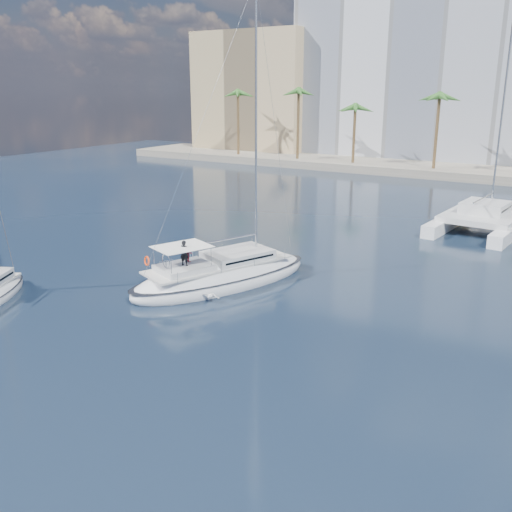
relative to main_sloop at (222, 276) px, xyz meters
The scene contains 9 objects.
ground 5.56m from the main_sloop, 33.46° to the right, with size 160.00×160.00×0.00m, color black.
quay 58.13m from the main_sloop, 85.44° to the left, with size 120.00×14.00×1.20m, color gray.
building_modern 71.61m from the main_sloop, 96.02° to the left, with size 42.00×16.00×28.00m, color silver.
building_tan_left 76.52m from the main_sloop, 119.55° to the left, with size 22.00×14.00×22.00m, color tan.
palm_left 62.19m from the main_sloop, 118.57° to the left, with size 3.60×3.60×12.30m.
palm_centre 55.01m from the main_sloop, 85.11° to the left, with size 3.60×3.60×12.30m.
main_sloop is the anchor object (origin of this frame).
catamaran 27.19m from the main_sloop, 65.20° to the left, with size 7.72×13.80×19.22m.
seagull 3.40m from the main_sloop, 65.94° to the right, with size 1.23×0.53×0.23m.
Camera 1 is at (15.82, -25.68, 12.40)m, focal length 40.00 mm.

